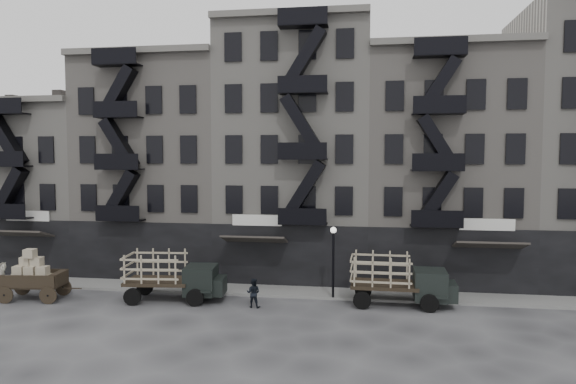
# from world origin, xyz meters

# --- Properties ---
(ground) EXTENTS (140.00, 140.00, 0.00)m
(ground) POSITION_xyz_m (0.00, 0.00, 0.00)
(ground) COLOR #38383A
(ground) RESTS_ON ground
(sidewalk) EXTENTS (55.00, 2.50, 0.15)m
(sidewalk) POSITION_xyz_m (0.00, 3.75, 0.07)
(sidewalk) COLOR slate
(sidewalk) RESTS_ON ground
(building_west) EXTENTS (10.00, 11.35, 13.20)m
(building_west) POSITION_xyz_m (-20.00, 9.83, 6.00)
(building_west) COLOR #A19D94
(building_west) RESTS_ON ground
(building_midwest) EXTENTS (10.00, 11.35, 16.20)m
(building_midwest) POSITION_xyz_m (-10.00, 9.83, 7.50)
(building_midwest) COLOR gray
(building_midwest) RESTS_ON ground
(building_center) EXTENTS (10.00, 11.35, 18.20)m
(building_center) POSITION_xyz_m (-0.00, 9.82, 8.50)
(building_center) COLOR #A19D94
(building_center) RESTS_ON ground
(building_mideast) EXTENTS (10.00, 11.35, 16.20)m
(building_mideast) POSITION_xyz_m (10.00, 9.83, 7.50)
(building_mideast) COLOR gray
(building_mideast) RESTS_ON ground
(lamp_post) EXTENTS (0.36, 0.36, 4.28)m
(lamp_post) POSITION_xyz_m (3.00, 2.60, 2.78)
(lamp_post) COLOR black
(lamp_post) RESTS_ON ground
(wagon) EXTENTS (3.71, 2.27, 2.98)m
(wagon) POSITION_xyz_m (-14.36, 0.07, 1.70)
(wagon) COLOR black
(wagon) RESTS_ON ground
(stake_truck_west) EXTENTS (5.86, 2.82, 2.85)m
(stake_truck_west) POSITION_xyz_m (-6.21, 1.05, 1.63)
(stake_truck_west) COLOR black
(stake_truck_west) RESTS_ON ground
(stake_truck_east) EXTENTS (5.80, 2.52, 2.88)m
(stake_truck_east) POSITION_xyz_m (6.72, 2.03, 1.64)
(stake_truck_east) COLOR black
(stake_truck_east) RESTS_ON ground
(pedestrian_mid) EXTENTS (0.83, 0.67, 1.61)m
(pedestrian_mid) POSITION_xyz_m (-1.27, 0.43, 0.81)
(pedestrian_mid) COLOR black
(pedestrian_mid) RESTS_ON ground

